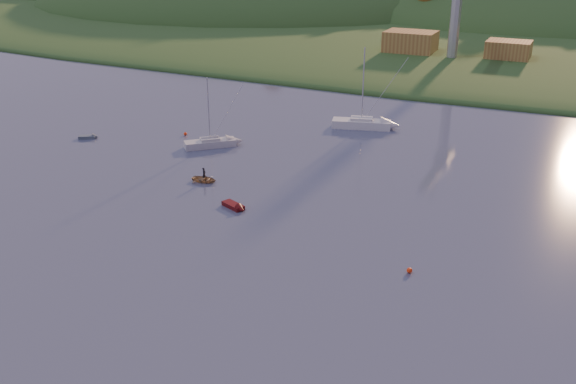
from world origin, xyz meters
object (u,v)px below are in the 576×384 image
at_px(sailboat_near, 210,142).
at_px(red_tender, 237,207).
at_px(grey_dinghy, 91,137).
at_px(sailboat_far, 361,123).
at_px(canoe, 204,179).

distance_m(sailboat_near, red_tender, 22.17).
height_order(sailboat_near, red_tender, sailboat_near).
height_order(sailboat_near, grey_dinghy, sailboat_near).
bearing_deg(sailboat_far, grey_dinghy, -162.37).
xyz_separation_m(red_tender, grey_dinghy, (-31.82, 13.17, -0.02)).
bearing_deg(sailboat_near, grey_dinghy, 149.86).
bearing_deg(red_tender, grey_dinghy, -179.46).
bearing_deg(sailboat_near, sailboat_far, 5.20).
bearing_deg(sailboat_near, red_tender, -93.74).
xyz_separation_m(sailboat_far, red_tender, (-2.08, -35.09, -0.55)).
distance_m(sailboat_near, sailboat_far, 24.05).
xyz_separation_m(sailboat_near, sailboat_far, (16.07, 17.89, 0.12)).
bearing_deg(canoe, grey_dinghy, 68.62).
relative_size(sailboat_far, canoe, 3.90).
bearing_deg(canoe, red_tender, -129.61).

